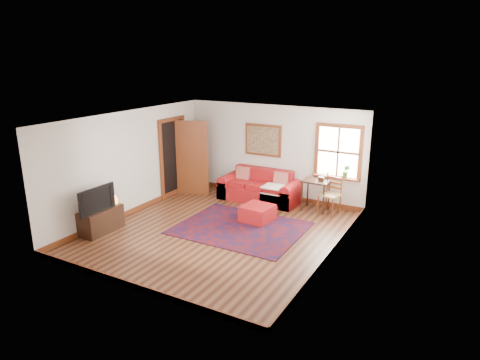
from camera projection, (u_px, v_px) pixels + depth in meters
The scene contains 13 objects.
ground at pixel (220, 232), 9.40m from camera, with size 5.50×5.50×0.00m, color #3A1B0F.
room_envelope at pixel (219, 159), 8.95m from camera, with size 5.04×5.54×2.52m.
window at pixel (339, 158), 10.47m from camera, with size 1.18×0.20×1.38m.
doorway at pixel (185, 157), 11.62m from camera, with size 0.89×1.08×2.14m.
framed_artwork at pixel (263, 140), 11.38m from camera, with size 1.05×0.07×0.85m.
persian_rug at pixel (240, 228), 9.58m from camera, with size 2.74×2.19×0.02m, color #540C0C.
red_leather_sofa at pixel (260, 190), 11.37m from camera, with size 2.11×0.87×0.83m.
red_ottoman at pixel (257, 213), 9.96m from camera, with size 0.66×0.66×0.38m, color #AB1619.
side_table at pixel (316, 185), 10.51m from camera, with size 0.65×0.49×0.78m.
ladder_back_chair at pixel (331, 193), 10.37m from camera, with size 0.54×0.53×0.97m.
media_cabinet at pixel (101, 220), 9.33m from camera, with size 0.44×0.98×0.54m, color #311A10.
television at pixel (94, 199), 9.04m from camera, with size 0.95×0.12×0.55m, color black.
candle_hurricane at pixel (115, 200), 9.56m from camera, with size 0.12×0.12×0.18m.
Camera 1 is at (4.62, -7.38, 3.76)m, focal length 32.00 mm.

